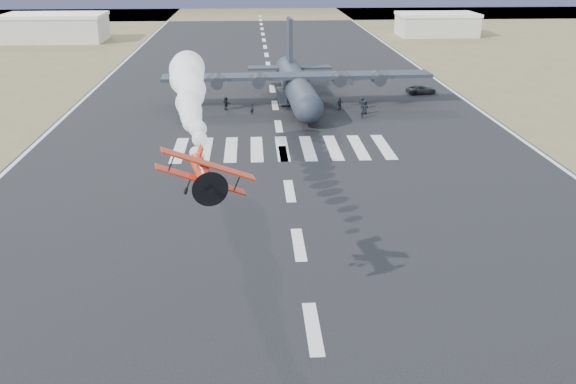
{
  "coord_description": "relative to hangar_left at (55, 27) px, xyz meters",
  "views": [
    {
      "loc": [
        -3.52,
        -21.88,
        22.06
      ],
      "look_at": [
        -0.78,
        25.26,
        4.0
      ],
      "focal_mm": 40.0,
      "sensor_mm": 36.0,
      "label": 1
    }
  ],
  "objects": [
    {
      "name": "scrub_far",
      "position": [
        52.0,
        85.0,
        -3.41
      ],
      "size": [
        500.0,
        80.0,
        0.0
      ],
      "primitive_type": "cube",
      "color": "brown",
      "rests_on": "ground"
    },
    {
      "name": "runway_markings",
      "position": [
        52.0,
        -85.0,
        -3.4
      ],
      "size": [
        60.0,
        260.0,
        0.01
      ],
      "primitive_type": null,
      "color": "silver",
      "rests_on": "ground"
    },
    {
      "name": "hangar_left",
      "position": [
        0.0,
        0.0,
        0.0
      ],
      "size": [
        24.5,
        14.5,
        6.7
      ],
      "color": "#B7B3A3",
      "rests_on": "ground"
    },
    {
      "name": "hangar_right",
      "position": [
        98.0,
        5.0,
        -0.4
      ],
      "size": [
        20.5,
        12.5,
        5.9
      ],
      "color": "#B7B3A3",
      "rests_on": "ground"
    },
    {
      "name": "aerobatic_biplane",
      "position": [
        45.55,
        -131.24,
        6.28
      ],
      "size": [
        5.45,
        5.27,
        3.45
      ],
      "rotation": [
        0.0,
        0.4,
        0.12
      ],
      "color": "red"
    },
    {
      "name": "smoke_trail",
      "position": [
        42.28,
        -104.13,
        6.53
      ],
      "size": [
        5.93,
        33.4,
        3.65
      ],
      "rotation": [
        0.0,
        0.0,
        0.12
      ],
      "color": "white"
    },
    {
      "name": "transport_aircraft",
      "position": [
        55.32,
        -71.5,
        -0.46
      ],
      "size": [
        39.54,
        32.57,
        11.43
      ],
      "rotation": [
        0.0,
        0.0,
        0.03
      ],
      "color": "#1F272E",
      "rests_on": "ground"
    },
    {
      "name": "support_vehicle",
      "position": [
        75.8,
        -66.26,
        -2.74
      ],
      "size": [
        5.17,
        3.11,
        1.34
      ],
      "primitive_type": "imported",
      "rotation": [
        0.0,
        0.0,
        1.76
      ],
      "color": "black",
      "rests_on": "ground"
    },
    {
      "name": "crew_a",
      "position": [
        48.52,
        -78.39,
        -2.63
      ],
      "size": [
        0.7,
        0.65,
        1.56
      ],
      "primitive_type": "imported",
      "rotation": [
        0.0,
        0.0,
        2.75
      ],
      "color": "black",
      "rests_on": "ground"
    },
    {
      "name": "crew_b",
      "position": [
        53.77,
        -75.91,
        -2.53
      ],
      "size": [
        0.9,
        1.0,
        1.75
      ],
      "primitive_type": "imported",
      "rotation": [
        0.0,
        0.0,
        5.28
      ],
      "color": "black",
      "rests_on": "ground"
    },
    {
      "name": "crew_c",
      "position": [
        64.61,
        -75.92,
        -2.54
      ],
      "size": [
        1.21,
        1.08,
        1.73
      ],
      "primitive_type": "imported",
      "rotation": [
        0.0,
        0.0,
        2.51
      ],
      "color": "black",
      "rests_on": "ground"
    },
    {
      "name": "crew_d",
      "position": [
        61.28,
        -76.29,
        -2.54
      ],
      "size": [
        1.13,
        0.86,
        1.73
      ],
      "primitive_type": "imported",
      "rotation": [
        0.0,
        0.0,
        3.53
      ],
      "color": "black",
      "rests_on": "ground"
    },
    {
      "name": "crew_e",
      "position": [
        64.46,
        -79.08,
        -2.46
      ],
      "size": [
        1.04,
        0.79,
        1.9
      ],
      "primitive_type": "imported",
      "rotation": [
        0.0,
        0.0,
        0.26
      ],
      "color": "black",
      "rests_on": "ground"
    },
    {
      "name": "crew_f",
      "position": [
        44.82,
        -75.32,
        -2.49
      ],
      "size": [
        1.49,
        1.68,
        1.84
      ],
      "primitive_type": "imported",
      "rotation": [
        0.0,
        0.0,
        2.24
      ],
      "color": "black",
      "rests_on": "ground"
    },
    {
      "name": "crew_g",
      "position": [
        63.76,
        -81.3,
        -2.48
      ],
      "size": [
        0.64,
        0.74,
        1.85
      ],
      "primitive_type": "imported",
      "rotation": [
        0.0,
        0.0,
        1.44
      ],
      "color": "black",
      "rests_on": "ground"
    },
    {
      "name": "crew_h",
      "position": [
        55.98,
        -78.27,
        -2.52
      ],
      "size": [
        0.76,
        0.98,
        1.77
      ],
      "primitive_type": "imported",
      "rotation": [
        0.0,
        0.0,
        5.01
      ],
      "color": "black",
      "rests_on": "ground"
    }
  ]
}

